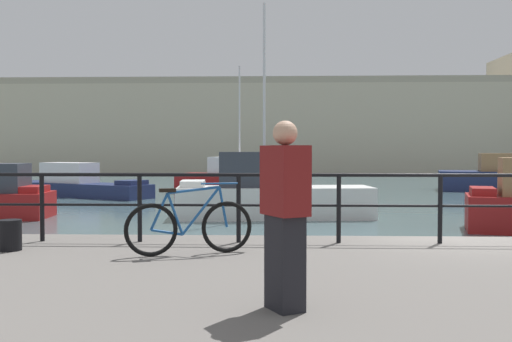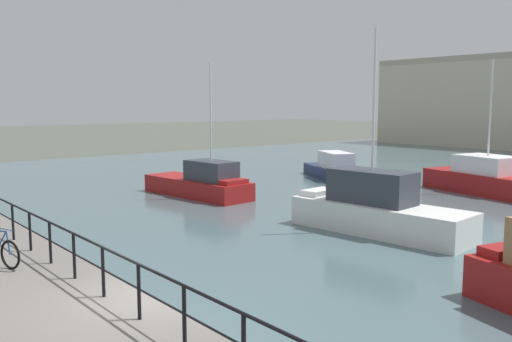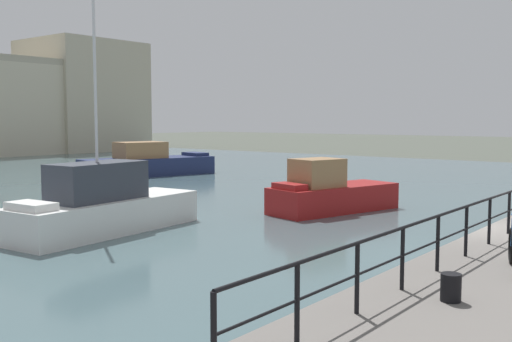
{
  "view_description": "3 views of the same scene",
  "coord_description": "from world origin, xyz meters",
  "px_view_note": "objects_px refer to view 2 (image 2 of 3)",
  "views": [
    {
      "loc": [
        -3.06,
        -9.74,
        2.49
      ],
      "look_at": [
        -3.53,
        3.07,
        2.05
      ],
      "focal_mm": 40.87,
      "sensor_mm": 36.0,
      "label": 1
    },
    {
      "loc": [
        9.83,
        -5.3,
        5.03
      ],
      "look_at": [
        -2.73,
        5.15,
        3.02
      ],
      "focal_mm": 38.37,
      "sensor_mm": 36.0,
      "label": 2
    },
    {
      "loc": [
        -15.88,
        -4.85,
        3.92
      ],
      "look_at": [
        -3.18,
        5.19,
        2.49
      ],
      "focal_mm": 41.63,
      "sensor_mm": 36.0,
      "label": 3
    }
  ],
  "objects_px": {
    "moored_white_yacht": "(377,209)",
    "moored_harbor_tender": "(489,179)",
    "moored_cabin_cruiser": "(201,183)",
    "moored_small_launch": "(339,171)"
  },
  "relations": [
    {
      "from": "moored_white_yacht",
      "to": "moored_small_launch",
      "type": "bearing_deg",
      "value": -47.79
    },
    {
      "from": "moored_cabin_cruiser",
      "to": "moored_white_yacht",
      "type": "height_order",
      "value": "moored_white_yacht"
    },
    {
      "from": "moored_harbor_tender",
      "to": "moored_white_yacht",
      "type": "bearing_deg",
      "value": -69.1
    },
    {
      "from": "moored_cabin_cruiser",
      "to": "moored_white_yacht",
      "type": "distance_m",
      "value": 11.4
    },
    {
      "from": "moored_white_yacht",
      "to": "moored_harbor_tender",
      "type": "relative_size",
      "value": 1.01
    },
    {
      "from": "moored_white_yacht",
      "to": "moored_harbor_tender",
      "type": "distance_m",
      "value": 12.53
    },
    {
      "from": "moored_white_yacht",
      "to": "moored_harbor_tender",
      "type": "xyz_separation_m",
      "value": [
        -1.82,
        12.4,
        -0.08
      ]
    },
    {
      "from": "moored_cabin_cruiser",
      "to": "moored_white_yacht",
      "type": "relative_size",
      "value": 0.91
    },
    {
      "from": "moored_harbor_tender",
      "to": "moored_cabin_cruiser",
      "type": "bearing_deg",
      "value": -113.87
    },
    {
      "from": "moored_white_yacht",
      "to": "moored_harbor_tender",
      "type": "height_order",
      "value": "moored_white_yacht"
    }
  ]
}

